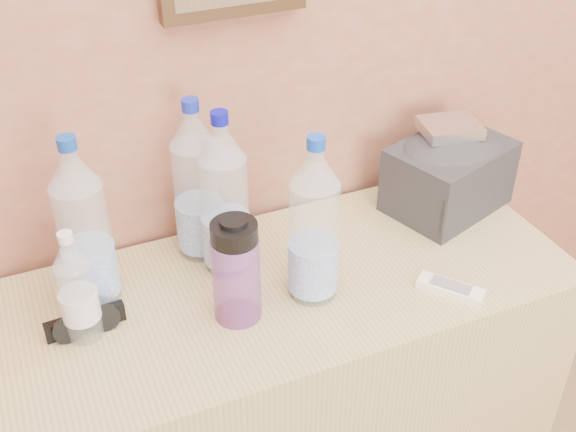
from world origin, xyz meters
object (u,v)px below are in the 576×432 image
object	(u,v)px
pet_large_b	(224,202)
ac_remote	(450,289)
pet_large_a	(84,231)
sunglasses	(85,321)
pet_large_d	(314,229)
toiletry_bag	(449,173)
nalgene_bottle	(236,270)
foil_packet	(450,128)
pet_large_c	(197,188)
dresser	(286,405)
pet_small	(77,292)

from	to	relation	value
pet_large_b	ac_remote	bearing A→B (deg)	-35.16
pet_large_a	sunglasses	xyz separation A→B (m)	(-0.04, -0.09, -0.14)
ac_remote	sunglasses	bearing A→B (deg)	-143.41
pet_large_d	toiletry_bag	xyz separation A→B (m)	(0.44, 0.16, -0.07)
nalgene_bottle	foil_packet	world-z (taller)	nalgene_bottle
pet_large_c	ac_remote	world-z (taller)	pet_large_c
pet_large_c	ac_remote	size ratio (longest dim) A/B	2.68
dresser	toiletry_bag	world-z (taller)	toiletry_bag
dresser	ac_remote	distance (m)	0.53
pet_large_a	dresser	bearing A→B (deg)	-17.58
dresser	pet_large_a	xyz separation A→B (m)	(-0.38, 0.12, 0.55)
pet_large_b	pet_large_d	distance (m)	0.21
pet_large_c	sunglasses	distance (m)	0.36
nalgene_bottle	foil_packet	xyz separation A→B (m)	(0.61, 0.19, 0.09)
pet_small	sunglasses	size ratio (longest dim) A/B	1.55
pet_large_d	ac_remote	xyz separation A→B (m)	(0.26, -0.12, -0.15)
toiletry_bag	pet_large_d	bearing A→B (deg)	-177.74
pet_large_c	nalgene_bottle	xyz separation A→B (m)	(-0.00, -0.24, -0.05)
toiletry_bag	foil_packet	size ratio (longest dim) A/B	2.10
pet_large_a	toiletry_bag	size ratio (longest dim) A/B	1.35
dresser	pet_large_c	distance (m)	0.59
foil_packet	pet_large_b	bearing A→B (deg)	-177.05
pet_large_a	sunglasses	world-z (taller)	pet_large_a
pet_large_c	pet_large_a	bearing A→B (deg)	-165.64
pet_large_d	nalgene_bottle	world-z (taller)	pet_large_d
pet_large_d	foil_packet	size ratio (longest dim) A/B	2.78
sunglasses	toiletry_bag	xyz separation A→B (m)	(0.89, 0.09, 0.07)
pet_small	foil_packet	bearing A→B (deg)	7.89
nalgene_bottle	sunglasses	distance (m)	0.31
ac_remote	foil_packet	size ratio (longest dim) A/B	1.05
toiletry_bag	sunglasses	bearing A→B (deg)	167.35
pet_large_a	nalgene_bottle	size ratio (longest dim) A/B	1.61
dresser	pet_large_a	bearing A→B (deg)	162.42
pet_large_a	pet_large_b	world-z (taller)	pet_large_a
dresser	pet_large_a	size ratio (longest dim) A/B	3.32
pet_large_b	ac_remote	world-z (taller)	pet_large_b
foil_packet	dresser	bearing A→B (deg)	-163.77
pet_large_d	nalgene_bottle	xyz separation A→B (m)	(-0.17, -0.00, -0.05)
dresser	pet_small	size ratio (longest dim) A/B	5.12
dresser	sunglasses	world-z (taller)	sunglasses
pet_large_b	pet_large_d	bearing A→B (deg)	-50.65
pet_large_a	foil_packet	bearing A→B (deg)	1.33
pet_large_b	nalgene_bottle	bearing A→B (deg)	-102.64
nalgene_bottle	toiletry_bag	xyz separation A→B (m)	(0.60, 0.17, -0.02)
dresser	pet_large_b	size ratio (longest dim) A/B	3.35
dresser	pet_large_d	distance (m)	0.55
sunglasses	ac_remote	world-z (taller)	sunglasses
pet_large_a	toiletry_bag	distance (m)	0.86
dresser	foil_packet	xyz separation A→B (m)	(0.48, 0.14, 0.59)
sunglasses	dresser	bearing A→B (deg)	-6.91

